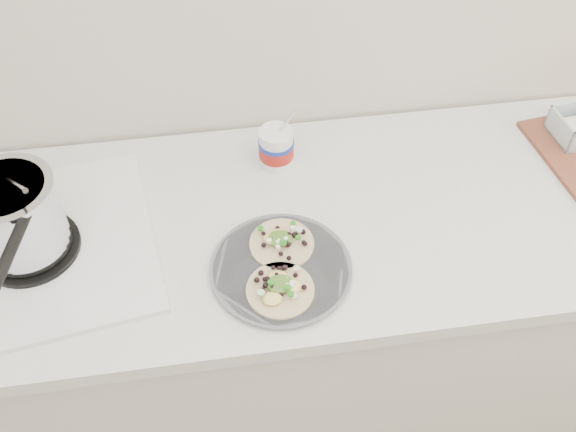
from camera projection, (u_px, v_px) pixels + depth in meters
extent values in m
cube|color=silver|center=(309.00, 320.00, 1.83)|extent=(2.40, 0.62, 0.86)
cube|color=silver|center=(315.00, 222.00, 1.48)|extent=(2.44, 0.66, 0.04)
cube|color=silver|center=(33.00, 251.00, 1.39)|extent=(0.58, 0.55, 0.01)
cylinder|color=black|center=(31.00, 247.00, 1.38)|extent=(0.21, 0.21, 0.01)
torus|color=black|center=(29.00, 243.00, 1.37)|extent=(0.18, 0.18, 0.02)
cylinder|color=silver|center=(15.00, 215.00, 1.30)|extent=(0.18, 0.18, 0.16)
cylinder|color=slate|center=(281.00, 269.00, 1.36)|extent=(0.29, 0.29, 0.01)
cylinder|color=slate|center=(281.00, 268.00, 1.36)|extent=(0.30, 0.30, 0.00)
cylinder|color=white|center=(276.00, 148.00, 1.55)|extent=(0.08, 0.08, 0.10)
cylinder|color=#A51A12|center=(276.00, 148.00, 1.55)|extent=(0.09, 0.09, 0.04)
cylinder|color=#192D99|center=(276.00, 143.00, 1.54)|extent=(0.09, 0.09, 0.01)
cube|color=white|center=(576.00, 130.00, 1.62)|extent=(0.07, 0.07, 0.03)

